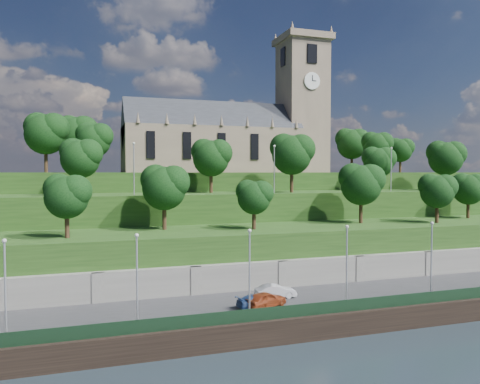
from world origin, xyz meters
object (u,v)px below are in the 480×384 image
object	(u,v)px
car_middle	(276,291)
car_right	(257,301)
car_left	(266,299)
church	(238,132)

from	to	relation	value
car_middle	car_right	distance (m)	3.91
car_left	car_right	distance (m)	0.83
church	car_middle	size ratio (longest dim) A/B	9.09
car_middle	car_right	world-z (taller)	car_middle
car_middle	car_right	bearing A→B (deg)	134.93
car_middle	car_left	bearing A→B (deg)	146.22
church	car_right	distance (m)	47.12
church	car_right	size ratio (longest dim) A/B	9.22
car_left	car_middle	bearing A→B (deg)	-60.89
car_middle	car_right	xyz separation A→B (m)	(-2.96, -2.56, -0.09)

